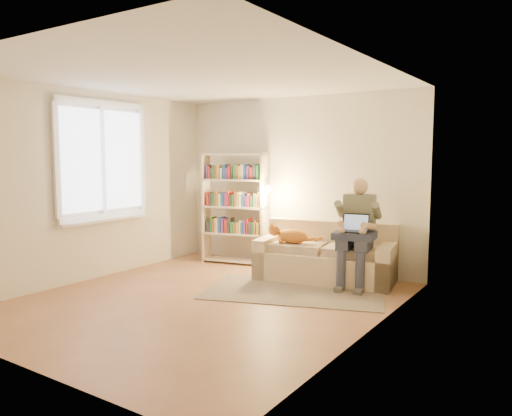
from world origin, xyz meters
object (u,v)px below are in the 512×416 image
Objects in this scene: sofa at (326,259)px; person at (357,227)px; bookshelf at (235,203)px; laptop at (355,227)px; cat at (292,235)px.

sofa is 1.39× the size of person.
person is 2.17m from bookshelf.
sofa is at bearing 162.00° from person.
bookshelf reaches higher than sofa.
person is 0.81× the size of bookshelf.
person is at bearing -17.97° from bookshelf.
laptop is 0.22× the size of bookshelf.
laptop is at bearing -31.73° from sofa.
bookshelf is (-1.25, 0.36, 0.36)m from cat.
sofa is 0.69m from person.
sofa is 1.12× the size of bookshelf.
bookshelf is at bearing 153.67° from cat.
person reaches higher than sofa.
cat is at bearing -165.27° from sofa.
cat is at bearing 178.29° from person.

